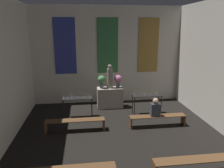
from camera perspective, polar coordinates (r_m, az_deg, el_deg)
wall_back at (r=11.02m, az=-1.18°, el=7.61°), size 7.62×0.16×4.80m
altar at (r=10.51m, az=-0.56°, el=-3.57°), size 1.21×0.58×0.97m
statue at (r=10.25m, az=-0.58°, el=1.77°), size 0.28×0.28×1.13m
flower_vase_left at (r=10.24m, az=-2.76°, el=0.99°), size 0.36×0.36×0.61m
flower_vase_right at (r=10.33m, az=1.59°, el=1.12°), size 0.36×0.36×0.61m
candle_rack_left at (r=9.33m, az=-9.01°, el=-4.36°), size 1.25×0.44×1.08m
candle_rack_right at (r=9.71m, az=9.09°, el=-3.62°), size 1.25×0.44×1.06m
pew_second_right at (r=6.40m, az=20.71°, el=-18.70°), size 2.19×0.36×0.44m
pew_back_left at (r=8.31m, az=-9.61°, el=-9.93°), size 2.19×0.36×0.44m
pew_back_right at (r=8.75m, az=11.79°, el=-8.76°), size 2.19×0.36×0.44m
person_seated at (r=8.56m, az=11.22°, el=-6.16°), size 0.36×0.24×0.72m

